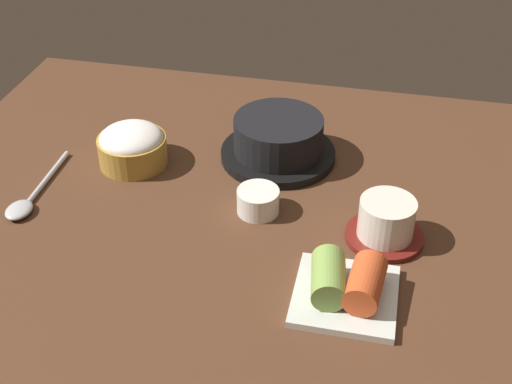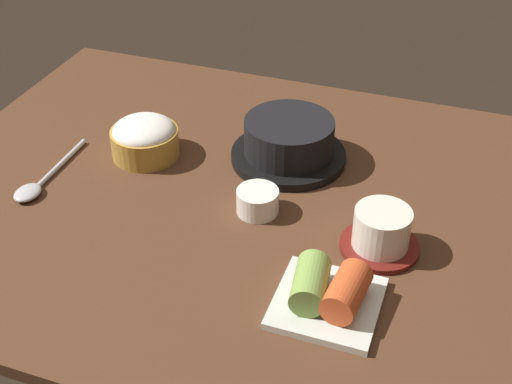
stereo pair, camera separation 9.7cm
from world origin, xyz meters
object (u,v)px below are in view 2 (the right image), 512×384
(banchan_cup_center, at_px, (258,201))
(kimchi_plate, at_px, (328,293))
(stone_pot, at_px, (289,141))
(rice_bowl, at_px, (145,138))
(tea_cup_with_saucer, at_px, (381,232))
(spoon, at_px, (38,184))

(banchan_cup_center, xyz_separation_m, kimchi_plate, (0.14, -0.15, 0.00))
(stone_pot, height_order, kimchi_plate, stone_pot)
(rice_bowl, height_order, tea_cup_with_saucer, rice_bowl)
(kimchi_plate, distance_m, spoon, 0.48)
(rice_bowl, xyz_separation_m, kimchi_plate, (0.36, -0.23, -0.01))
(tea_cup_with_saucer, height_order, spoon, tea_cup_with_saucer)
(stone_pot, relative_size, banchan_cup_center, 3.01)
(tea_cup_with_saucer, xyz_separation_m, banchan_cup_center, (-0.18, 0.02, -0.01))
(kimchi_plate, bearing_deg, tea_cup_with_saucer, 73.00)
(tea_cup_with_saucer, distance_m, kimchi_plate, 0.13)
(banchan_cup_center, distance_m, kimchi_plate, 0.20)
(tea_cup_with_saucer, height_order, kimchi_plate, tea_cup_with_saucer)
(rice_bowl, distance_m, banchan_cup_center, 0.23)
(spoon, bearing_deg, rice_bowl, 50.41)
(rice_bowl, xyz_separation_m, tea_cup_with_saucer, (0.40, -0.10, -0.00))
(spoon, bearing_deg, kimchi_plate, -11.36)
(tea_cup_with_saucer, bearing_deg, spoon, -176.46)
(stone_pot, relative_size, tea_cup_with_saucer, 1.71)
(tea_cup_with_saucer, distance_m, banchan_cup_center, 0.18)
(tea_cup_with_saucer, bearing_deg, rice_bowl, 165.43)
(stone_pot, relative_size, kimchi_plate, 1.44)
(tea_cup_with_saucer, distance_m, spoon, 0.51)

